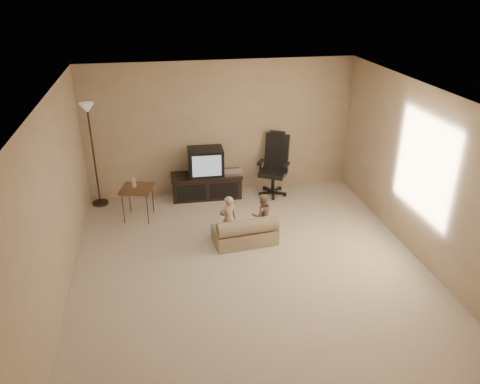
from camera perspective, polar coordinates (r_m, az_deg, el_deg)
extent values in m
plane|color=beige|center=(6.85, 1.26, -9.20)|extent=(5.50, 5.50, 0.00)
plane|color=white|center=(5.83, 1.50, 11.58)|extent=(5.50, 5.50, 0.00)
plane|color=tan|center=(8.77, -2.38, 7.73)|extent=(5.00, 0.00, 5.00)
plane|color=tan|center=(4.00, 9.88, -16.07)|extent=(5.00, 0.00, 5.00)
plane|color=tan|center=(6.26, -21.65, -1.46)|extent=(0.00, 5.50, 5.50)
plane|color=tan|center=(7.15, 21.38, 1.87)|extent=(0.00, 5.50, 5.50)
cube|color=black|center=(8.86, -4.10, 0.65)|extent=(1.29, 0.49, 0.41)
cube|color=black|center=(8.77, -4.14, 2.04)|extent=(1.33, 0.53, 0.04)
cube|color=black|center=(8.63, -5.94, -0.09)|extent=(0.53, 0.03, 0.31)
cube|color=black|center=(8.68, -1.96, 0.18)|extent=(0.53, 0.03, 0.31)
cube|color=black|center=(8.68, -4.21, 3.73)|extent=(0.65, 0.47, 0.50)
cube|color=silver|center=(8.47, -4.06, 3.16)|extent=(0.53, 0.02, 0.39)
cube|color=silver|center=(8.76, -0.84, 2.41)|extent=(0.37, 0.27, 0.05)
cylinder|color=black|center=(8.94, 4.03, 1.09)|extent=(0.07, 0.07, 0.38)
cube|color=black|center=(8.85, 4.07, 2.38)|extent=(0.65, 0.65, 0.09)
cube|color=black|center=(8.93, 4.53, 4.99)|extent=(0.48, 0.37, 0.67)
cube|color=black|center=(8.83, 4.60, 6.90)|extent=(0.29, 0.22, 0.15)
cube|color=black|center=(8.85, 2.50, 3.67)|extent=(0.19, 0.26, 0.04)
cube|color=black|center=(8.72, 5.73, 3.25)|extent=(0.19, 0.26, 0.04)
cube|color=brown|center=(8.11, -12.47, 0.40)|extent=(0.62, 0.62, 0.03)
cylinder|color=#312015|center=(8.10, -14.05, -1.97)|extent=(0.01, 0.01, 0.57)
cylinder|color=#312015|center=(8.00, -11.21, -2.05)|extent=(0.01, 0.01, 0.57)
cylinder|color=#312015|center=(8.46, -13.31, -0.70)|extent=(0.01, 0.01, 0.57)
cylinder|color=#312015|center=(8.36, -10.59, -0.77)|extent=(0.01, 0.01, 0.57)
cylinder|color=beige|center=(8.12, -12.81, 1.09)|extent=(0.07, 0.07, 0.14)
cone|color=beige|center=(8.08, -12.88, 1.73)|extent=(0.06, 0.06, 0.05)
cylinder|color=#312015|center=(9.02, -16.65, -1.28)|extent=(0.29, 0.29, 0.03)
cylinder|color=#312015|center=(8.68, -17.36, 3.97)|extent=(0.03, 0.03, 1.78)
cone|color=beige|center=(8.42, -18.15, 9.71)|extent=(0.25, 0.25, 0.17)
cube|color=gray|center=(7.40, 0.57, -5.21)|extent=(1.02, 0.62, 0.25)
cylinder|color=gray|center=(7.15, 0.97, -4.26)|extent=(0.97, 0.32, 0.23)
imported|color=tan|center=(7.29, -1.44, -3.33)|extent=(0.33, 0.27, 0.79)
imported|color=tan|center=(7.49, 2.70, -2.81)|extent=(0.37, 0.22, 0.72)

